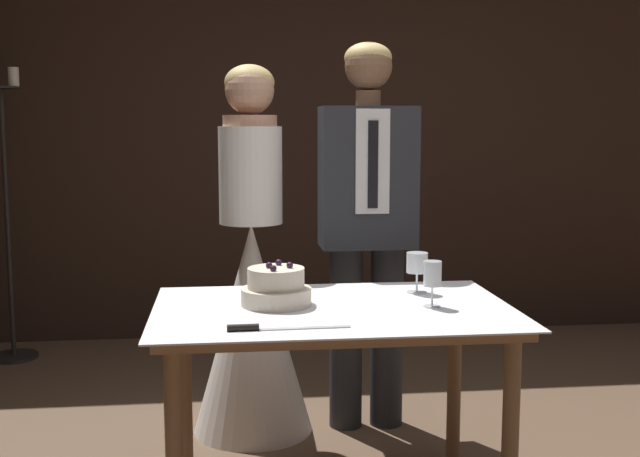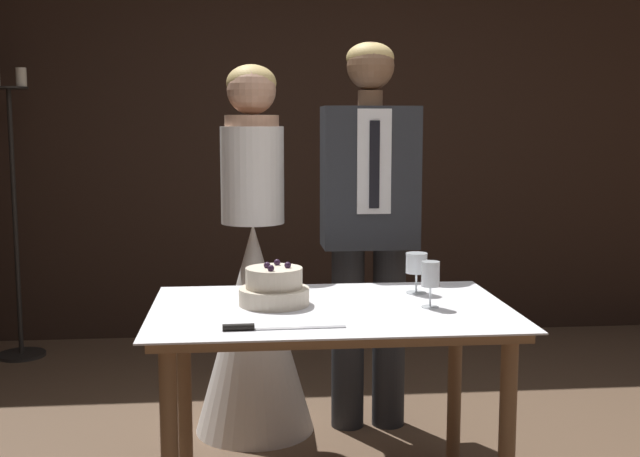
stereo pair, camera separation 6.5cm
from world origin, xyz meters
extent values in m
cube|color=black|center=(0.00, 2.48, 1.43)|extent=(5.13, 0.12, 2.85)
cylinder|color=brown|center=(0.41, -0.36, 0.35)|extent=(0.06, 0.06, 0.71)
cylinder|color=brown|center=(-0.67, 0.29, 0.35)|extent=(0.06, 0.06, 0.71)
cylinder|color=brown|center=(0.41, 0.29, 0.35)|extent=(0.06, 0.06, 0.71)
cube|color=brown|center=(-0.13, -0.03, 0.73)|extent=(1.21, 0.77, 0.03)
cube|color=white|center=(-0.13, -0.03, 0.75)|extent=(1.27, 0.83, 0.01)
cylinder|color=beige|center=(-0.33, 0.03, 0.78)|extent=(0.25, 0.25, 0.06)
cylinder|color=beige|center=(-0.33, 0.03, 0.85)|extent=(0.20, 0.20, 0.07)
sphere|color=#2D1933|center=(-0.28, 0.02, 0.90)|extent=(0.02, 0.02, 0.02)
sphere|color=#2D1933|center=(-0.31, 0.08, 0.90)|extent=(0.02, 0.02, 0.02)
sphere|color=#2D1933|center=(-0.35, 0.03, 0.90)|extent=(0.02, 0.02, 0.02)
sphere|color=#2D1933|center=(-0.34, -0.04, 0.90)|extent=(0.02, 0.02, 0.02)
cube|color=silver|center=(-0.26, -0.32, 0.75)|extent=(0.29, 0.03, 0.00)
cylinder|color=black|center=(-0.45, -0.32, 0.76)|extent=(0.10, 0.02, 0.02)
cylinder|color=silver|center=(0.22, 0.17, 0.75)|extent=(0.08, 0.08, 0.00)
cylinder|color=silver|center=(0.22, 0.17, 0.79)|extent=(0.01, 0.01, 0.07)
cylinder|color=silver|center=(0.22, 0.17, 0.87)|extent=(0.08, 0.08, 0.08)
cylinder|color=silver|center=(0.22, -0.07, 0.75)|extent=(0.06, 0.06, 0.00)
cylinder|color=silver|center=(0.22, -0.07, 0.79)|extent=(0.01, 0.01, 0.07)
cylinder|color=silver|center=(0.22, -0.07, 0.87)|extent=(0.06, 0.06, 0.09)
cone|color=white|center=(-0.39, 0.77, 0.48)|extent=(0.54, 0.54, 0.95)
cylinder|color=white|center=(-0.39, 0.77, 1.17)|extent=(0.28, 0.28, 0.43)
cylinder|color=tan|center=(-0.39, 0.77, 1.41)|extent=(0.24, 0.24, 0.05)
sphere|color=tan|center=(-0.39, 0.77, 1.54)|extent=(0.21, 0.21, 0.21)
ellipsoid|color=#D6B770|center=(-0.39, 0.78, 1.57)|extent=(0.22, 0.22, 0.16)
cylinder|color=#282B30|center=(0.04, 0.77, 0.42)|extent=(0.15, 0.15, 0.84)
cylinder|color=#282B30|center=(0.23, 0.77, 0.42)|extent=(0.15, 0.15, 0.84)
cube|color=#282B30|center=(0.13, 0.77, 1.16)|extent=(0.42, 0.24, 0.63)
cube|color=white|center=(0.13, 0.64, 1.23)|extent=(0.15, 0.01, 0.45)
cube|color=black|center=(0.13, 0.64, 1.22)|extent=(0.04, 0.01, 0.38)
cylinder|color=brown|center=(0.13, 0.77, 1.51)|extent=(0.11, 0.11, 0.07)
sphere|color=brown|center=(0.13, 0.77, 1.65)|extent=(0.21, 0.21, 0.21)
ellipsoid|color=#D6B770|center=(0.13, 0.78, 1.68)|extent=(0.21, 0.21, 0.14)
cylinder|color=black|center=(-1.78, 2.06, 0.01)|extent=(0.28, 0.28, 0.02)
cylinder|color=black|center=(-1.78, 2.06, 0.81)|extent=(0.03, 0.03, 1.57)
cylinder|color=black|center=(-1.78, 2.06, 1.60)|extent=(0.22, 0.22, 0.01)
cylinder|color=silver|center=(-1.70, 2.06, 1.66)|extent=(0.06, 0.06, 0.11)
camera|label=1|loc=(-0.50, -2.78, 1.40)|focal=45.00mm
camera|label=2|loc=(-0.43, -2.78, 1.40)|focal=45.00mm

